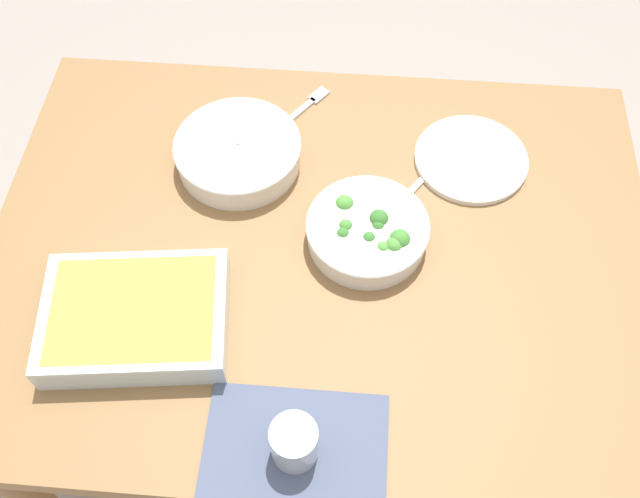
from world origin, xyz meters
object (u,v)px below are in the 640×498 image
at_px(baking_dish, 135,316).
at_px(side_plate, 471,159).
at_px(spoon_by_broccoli, 405,198).
at_px(stew_bowl, 238,151).
at_px(drink_cup, 294,444).
at_px(spoon_by_stew, 235,178).
at_px(broccoli_bowl, 368,231).
at_px(fork_on_table, 302,109).

xyz_separation_m(baking_dish, side_plate, (-0.57, -0.40, -0.03)).
xyz_separation_m(baking_dish, spoon_by_broccoli, (-0.44, -0.30, -0.03)).
height_order(stew_bowl, baking_dish, baking_dish).
relative_size(drink_cup, spoon_by_stew, 0.48).
bearing_deg(stew_bowl, drink_cup, 106.47).
bearing_deg(side_plate, broccoli_bowl, 46.13).
distance_m(drink_cup, side_plate, 0.66).
bearing_deg(spoon_by_broccoli, side_plate, -140.68).
bearing_deg(baking_dish, side_plate, -144.44).
xyz_separation_m(baking_dish, fork_on_table, (-0.23, -0.51, -0.03)).
bearing_deg(broccoli_bowl, spoon_by_stew, -24.67).
distance_m(drink_cup, fork_on_table, 0.71).
height_order(stew_bowl, side_plate, stew_bowl).
bearing_deg(drink_cup, stew_bowl, -73.53).
xyz_separation_m(spoon_by_stew, spoon_by_broccoli, (-0.33, 0.02, 0.00)).
relative_size(spoon_by_stew, spoon_by_broccoli, 1.14).
xyz_separation_m(broccoli_bowl, side_plate, (-0.19, -0.20, -0.02)).
bearing_deg(spoon_by_broccoli, baking_dish, 34.40).
xyz_separation_m(stew_bowl, broccoli_bowl, (-0.26, 0.16, -0.00)).
distance_m(side_plate, spoon_by_stew, 0.46).
relative_size(baking_dish, spoon_by_broccoli, 2.10).
xyz_separation_m(side_plate, spoon_by_stew, (0.45, 0.08, -0.00)).
height_order(drink_cup, side_plate, drink_cup).
relative_size(side_plate, spoon_by_broccoli, 1.42).
relative_size(broccoli_bowl, drink_cup, 2.60).
bearing_deg(broccoli_bowl, stew_bowl, -32.34).
bearing_deg(spoon_by_broccoli, fork_on_table, -44.78).
xyz_separation_m(stew_bowl, spoon_by_broccoli, (-0.32, 0.06, -0.03)).
xyz_separation_m(broccoli_bowl, drink_cup, (0.09, 0.39, 0.01)).
distance_m(baking_dish, drink_cup, 0.34).
height_order(broccoli_bowl, drink_cup, drink_cup).
distance_m(stew_bowl, baking_dish, 0.38).
relative_size(baking_dish, spoon_by_stew, 1.84).
relative_size(broccoli_bowl, spoon_by_broccoli, 1.43).
xyz_separation_m(spoon_by_stew, fork_on_table, (-0.11, -0.19, -0.00)).
distance_m(broccoli_bowl, side_plate, 0.28).
xyz_separation_m(stew_bowl, drink_cup, (-0.16, 0.56, 0.01)).
height_order(stew_bowl, fork_on_table, stew_bowl).
distance_m(side_plate, fork_on_table, 0.36).
height_order(side_plate, spoon_by_stew, side_plate).
distance_m(baking_dish, fork_on_table, 0.56).
bearing_deg(broccoli_bowl, drink_cup, 77.00).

